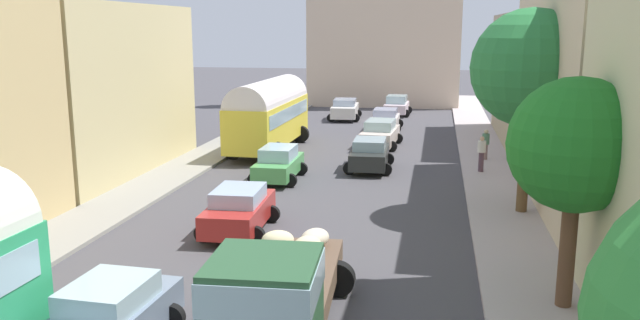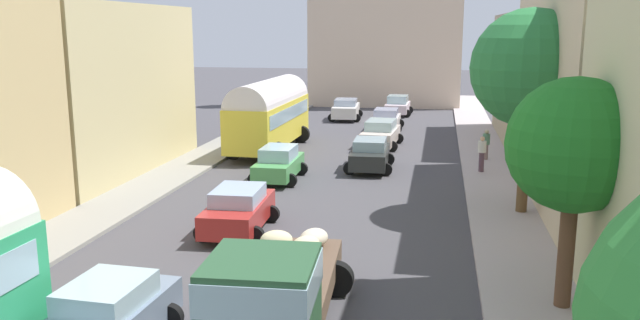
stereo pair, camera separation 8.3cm
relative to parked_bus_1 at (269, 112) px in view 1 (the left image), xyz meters
The scene contains 21 objects.
ground_plane 6.33m from the parked_bus_1, 41.55° to the right, with size 154.00×154.00×0.00m, color #464448.
sidewalk_left 5.27m from the parked_bus_1, 125.42° to the right, with size 2.50×70.00×0.14m, color gray.
sidewalk_right 12.52m from the parked_bus_1, 18.62° to the right, with size 2.50×70.00×0.14m, color #B4A7A5.
building_left_2 9.76m from the parked_bus_1, 135.80° to the right, with size 5.66×12.06×7.82m.
building_right_2 17.38m from the parked_bus_1, 28.54° to the right, with size 4.43×14.73×8.42m.
building_right_3 16.11m from the parked_bus_1, 20.89° to the left, with size 4.47×12.06×7.55m.
distant_church 23.80m from the parked_bus_1, 79.09° to the left, with size 13.00×6.01×18.97m.
parked_bus_1 is the anchor object (origin of this frame).
cargo_truck_0 22.65m from the parked_bus_1, 74.69° to the right, with size 3.18×6.84×2.48m.
car_0 7.37m from the parked_bus_1, 33.16° to the right, with size 2.34×3.92×1.51m.
car_1 6.54m from the parked_bus_1, 20.20° to the left, with size 2.51×4.44×1.56m.
car_2 10.37m from the parked_bus_1, 55.74° to the left, with size 2.32×3.76×1.43m.
car_3 17.23m from the parked_bus_1, 69.36° to the left, with size 2.36×3.67×1.56m.
car_4 22.73m from the parked_bus_1, 83.67° to the right, with size 2.41×3.70×1.51m.
car_5 14.68m from the parked_bus_1, 79.12° to the right, with size 2.41×3.96×1.52m.
car_6 7.38m from the parked_bus_1, 71.81° to the right, with size 2.19×3.83×1.54m.
car_7 13.26m from the parked_bus_1, 79.52° to the left, with size 2.55×4.21×1.54m.
pedestrian_1 12.04m from the parked_bus_1, 19.61° to the right, with size 0.52×0.52×1.81m.
pedestrian_2 11.79m from the parked_bus_1, ahead, with size 0.42×0.42×1.68m.
roadside_tree_1 22.58m from the parked_bus_1, 56.72° to the right, with size 3.16×3.16×5.68m.
roadside_tree_2 16.53m from the parked_bus_1, 40.46° to the right, with size 4.19×4.19×7.45m.
Camera 1 is at (4.71, -3.17, 6.74)m, focal length 35.88 mm.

